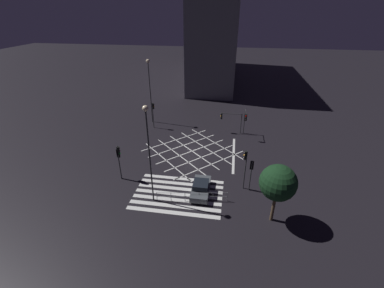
{
  "coord_description": "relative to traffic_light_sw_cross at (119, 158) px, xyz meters",
  "views": [
    {
      "loc": [
        4.66,
        -29.36,
        17.07
      ],
      "look_at": [
        0.0,
        0.0,
        1.07
      ],
      "focal_mm": 24.0,
      "sensor_mm": 36.0,
      "label": 1
    }
  ],
  "objects": [
    {
      "name": "traffic_light_nw_main",
      "position": [
        -0.24,
        13.73,
        0.27
      ],
      "size": [
        0.39,
        0.36,
        4.09
      ],
      "color": "#2D2D30",
      "rests_on": "ground_plane"
    },
    {
      "name": "street_lamp_west",
      "position": [
        -1.23,
        15.98,
        4.68
      ],
      "size": [
        0.57,
        0.57,
        10.12
      ],
      "color": "#2D2D30",
      "rests_on": "ground_plane"
    },
    {
      "name": "road_markings",
      "position": [
        7.16,
        1.49,
        -2.64
      ],
      "size": [
        13.57,
        18.77,
        0.01
      ],
      "color": "silver",
      "rests_on": "ground_plane"
    },
    {
      "name": "pedestrian_railing",
      "position": [
        8.42,
        -2.61,
        -1.98
      ],
      "size": [
        6.88,
        1.13,
        1.05
      ],
      "rotation": [
        0.0,
        0.0,
        0.16
      ],
      "color": "gray",
      "rests_on": "ground_plane"
    },
    {
      "name": "traffic_light_ne_main",
      "position": [
        11.46,
        13.8,
        -0.26
      ],
      "size": [
        3.2,
        0.36,
        3.22
      ],
      "rotation": [
        0.0,
        0.0,
        3.14
      ],
      "color": "#2D2D30",
      "rests_on": "ground_plane"
    },
    {
      "name": "street_tree_near",
      "position": [
        15.89,
        -3.99,
        1.47
      ],
      "size": [
        3.14,
        3.14,
        5.7
      ],
      "color": "brown",
      "rests_on": "ground_plane"
    },
    {
      "name": "traffic_light_sw_cross",
      "position": [
        0.0,
        0.0,
        0.0
      ],
      "size": [
        0.36,
        0.39,
        3.7
      ],
      "rotation": [
        0.0,
        0.0,
        1.57
      ],
      "color": "#2D2D30",
      "rests_on": "ground_plane"
    },
    {
      "name": "waiting_car",
      "position": [
        9.11,
        -1.18,
        -2.02
      ],
      "size": [
        1.75,
        4.04,
        1.35
      ],
      "rotation": [
        0.0,
        0.0,
        1.57
      ],
      "color": "#474C51",
      "rests_on": "ground_plane"
    },
    {
      "name": "traffic_light_se_main",
      "position": [
        13.38,
        0.25,
        0.59
      ],
      "size": [
        0.39,
        0.36,
        4.55
      ],
      "rotation": [
        0.0,
        0.0,
        3.14
      ],
      "color": "#2D2D30",
      "rests_on": "ground_plane"
    },
    {
      "name": "ground_plane",
      "position": [
        6.86,
        7.22,
        -2.65
      ],
      "size": [
        200.0,
        200.0,
        0.0
      ],
      "primitive_type": "plane",
      "color": "black"
    },
    {
      "name": "traffic_light_se_cross",
      "position": [
        14.06,
        0.13,
        -0.11
      ],
      "size": [
        0.36,
        0.39,
        3.55
      ],
      "rotation": [
        0.0,
        0.0,
        1.57
      ],
      "color": "#2D2D30",
      "rests_on": "ground_plane"
    },
    {
      "name": "office_building",
      "position": [
        6.85,
        48.9,
        9.42
      ],
      "size": [
        10.06,
        40.45,
        24.13
      ],
      "rotation": [
        0.0,
        0.0,
        -1.57
      ],
      "color": "slate",
      "rests_on": "ground_plane"
    },
    {
      "name": "traffic_light_ne_cross",
      "position": [
        13.71,
        12.67,
        0.3
      ],
      "size": [
        0.36,
        2.47,
        4.02
      ],
      "rotation": [
        0.0,
        0.0,
        -1.57
      ],
      "color": "#2D2D30",
      "rests_on": "ground_plane"
    },
    {
      "name": "street_lamp_east",
      "position": [
        4.61,
        -3.07,
        4.21
      ],
      "size": [
        0.52,
        0.52,
        9.95
      ],
      "color": "#2D2D30",
      "rests_on": "ground_plane"
    },
    {
      "name": "traffic_light_sw_main",
      "position": [
        0.12,
        -0.17,
        0.3
      ],
      "size": [
        0.39,
        0.36,
        4.13
      ],
      "color": "#2D2D30",
      "rests_on": "ground_plane"
    }
  ]
}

